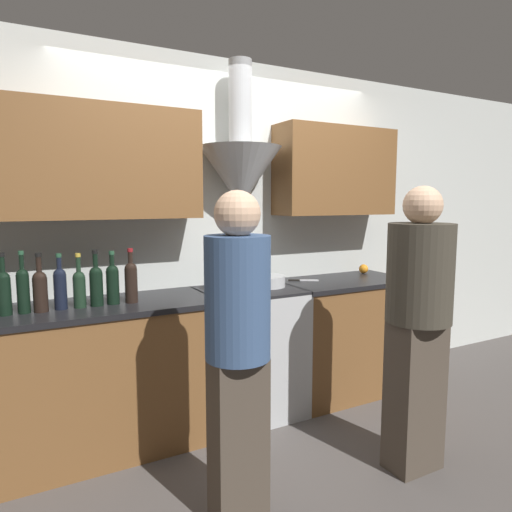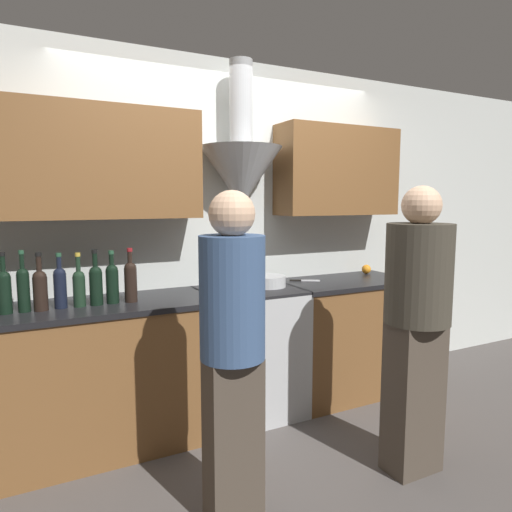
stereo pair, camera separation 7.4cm
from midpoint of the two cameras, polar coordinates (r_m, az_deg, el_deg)
The scene contains 19 objects.
ground_plane at distance 3.33m, azimuth 1.30°, elevation -21.12°, with size 12.00×12.00×0.00m, color #4C4744.
wall_back at distance 3.43m, azimuth -4.60°, elevation 5.45°, with size 8.40×0.59×2.60m.
counter_left at distance 3.10m, azimuth -20.02°, elevation -14.19°, with size 1.47×0.62×0.93m.
counter_right at distance 3.85m, azimuth 10.28°, elevation -9.72°, with size 1.06×0.62×0.93m.
stove_range at distance 3.41m, azimuth -1.46°, elevation -11.80°, with size 0.70×0.60×0.93m.
wine_bottle_2 at distance 2.90m, azimuth -29.65°, elevation -3.76°, with size 0.08×0.08×0.35m.
wine_bottle_3 at distance 2.90m, azimuth -27.77°, elevation -3.57°, with size 0.07×0.07×0.35m.
wine_bottle_4 at distance 2.89m, azimuth -26.05°, elevation -3.69°, with size 0.08×0.08×0.34m.
wine_bottle_5 at distance 2.91m, azimuth -23.96°, elevation -3.47°, with size 0.07×0.07×0.33m.
wine_bottle_6 at distance 2.91m, azimuth -21.90°, elevation -3.57°, with size 0.07×0.07×0.32m.
wine_bottle_7 at distance 2.92m, azimuth -20.04°, elevation -3.25°, with size 0.08×0.08×0.34m.
wine_bottle_8 at distance 2.94m, azimuth -18.18°, elevation -3.10°, with size 0.08×0.08×0.33m.
wine_bottle_9 at distance 2.95m, azimuth -16.05°, elevation -2.91°, with size 0.08×0.08×0.34m.
stock_pot at distance 3.21m, azimuth -4.05°, elevation -2.81°, with size 0.22×0.22×0.18m.
mixing_bowl at distance 3.37m, azimuth 0.73°, elevation -3.16°, with size 0.27×0.27×0.08m.
orange_fruit at distance 4.09m, azimuth 12.79°, elevation -1.57°, with size 0.08×0.08×0.08m.
chefs_knife at distance 3.63m, azimuth 5.39°, elevation -3.04°, with size 0.22×0.15×0.01m.
person_foreground_left at distance 2.20m, azimuth -3.28°, elevation -10.66°, with size 0.31×0.31×1.61m.
person_foreground_right at distance 2.76m, azimuth 18.86°, elevation -7.30°, with size 0.37×0.37×1.65m.
Camera 1 is at (-1.48, -2.54, 1.56)m, focal length 32.00 mm.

